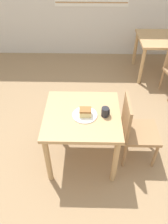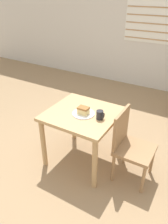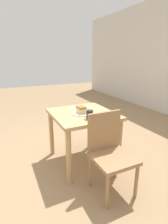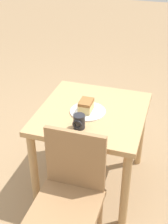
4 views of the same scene
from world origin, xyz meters
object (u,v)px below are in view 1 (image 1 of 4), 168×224
Objects in this scene: plate at (85,115)px; cake_slice at (85,112)px; coffee_mug at (105,112)px; chair_near_window at (135,129)px; dining_table_near at (82,122)px; dining_table_far at (165,43)px.

plate is 2.13× the size of cake_slice.
coffee_mug reaches higher than cake_slice.
dining_table_near is at bearing 92.67° from chair_near_window.
chair_near_window is (-0.81, -1.97, -0.14)m from dining_table_far.
plate is (-1.38, -2.02, 0.11)m from dining_table_far.
cake_slice is 0.21m from coffee_mug.
coffee_mug reaches higher than plate.
chair_near_window is 0.65m from cake_slice.
cake_slice reaches higher than dining_table_near.
dining_table_near is at bearing -125.22° from dining_table_far.
dining_table_far is at bearing 55.73° from plate.
coffee_mug is (0.21, 0.01, -0.00)m from cake_slice.
coffee_mug is at bearing 98.26° from chair_near_window.
dining_table_near is at bearing 131.72° from cake_slice.
dining_table_near is 0.95× the size of chair_near_window.
dining_table_far is 9.43× the size of coffee_mug.
dining_table_near reaches higher than dining_table_far.
dining_table_far is 2.34m from coffee_mug.
coffee_mug is (0.24, -0.02, 0.17)m from dining_table_near.
cake_slice is (-0.57, -0.07, 0.30)m from chair_near_window.
cake_slice is at bearing -78.92° from plate.
dining_table_near is 6.61× the size of cake_slice.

